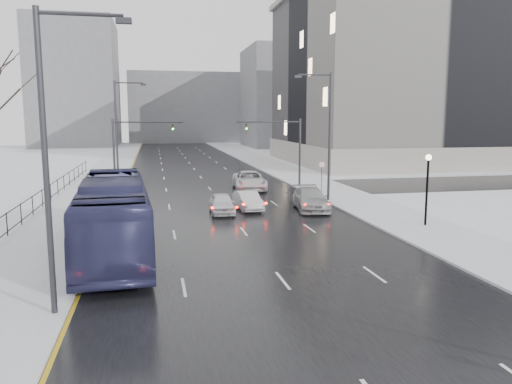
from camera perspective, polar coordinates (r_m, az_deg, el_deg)
road at (r=57.51m, az=-6.52°, el=1.90°), size 16.00×150.00×0.04m
cross_road at (r=45.67m, az=-5.18°, el=0.20°), size 130.00×10.00×0.04m
sidewalk_left at (r=57.56m, az=-16.99°, el=1.65°), size 5.00×150.00×0.16m
sidewalk_right at (r=59.35m, az=3.63°, el=2.20°), size 5.00×150.00×0.16m
park_strip at (r=59.23m, az=-26.18°, el=1.31°), size 14.00×150.00×0.12m
streetlight_r_mid at (r=39.20m, az=8.10°, el=6.99°), size 2.95×0.25×10.00m
streetlight_l_near at (r=17.24m, az=-22.26°, el=4.56°), size 2.95×0.25×10.00m
streetlight_l_far at (r=49.03m, az=-15.41°, el=7.07°), size 2.95×0.25×10.00m
lamppost_r_mid at (r=31.52m, az=19.01°, el=1.37°), size 0.36×0.36×4.28m
mast_signal_right at (r=46.64m, az=3.77°, el=5.44°), size 6.10×0.33×6.50m
mast_signal_left at (r=45.05m, az=-14.59°, el=5.07°), size 6.10×0.33×6.50m
no_uturn_sign at (r=43.52m, az=7.52°, el=2.77°), size 0.60×0.06×2.70m
civic_building at (r=79.81m, az=18.91°, el=11.39°), size 41.00×31.00×24.80m
bldg_far_right at (r=116.76m, az=4.94°, el=10.67°), size 24.00×20.00×22.00m
bldg_far_left at (r=123.32m, az=-19.89°, el=11.48°), size 18.00×22.00×28.00m
bldg_far_center at (r=137.23m, az=-7.92°, el=9.47°), size 30.00×18.00×18.00m
bus at (r=25.09m, az=-15.98°, el=-2.65°), size 3.91×13.49×3.71m
sedan_center_near at (r=34.50m, az=-3.93°, el=-1.31°), size 1.80×4.12×1.38m
sedan_right_near at (r=35.72m, az=-0.95°, el=-0.98°), size 1.71×4.16×1.34m
sedan_right_cross at (r=45.68m, az=-0.77°, el=1.33°), size 3.30×6.30×1.69m
sedan_right_far at (r=35.91m, az=6.25°, el=-0.81°), size 2.75×5.55×1.55m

